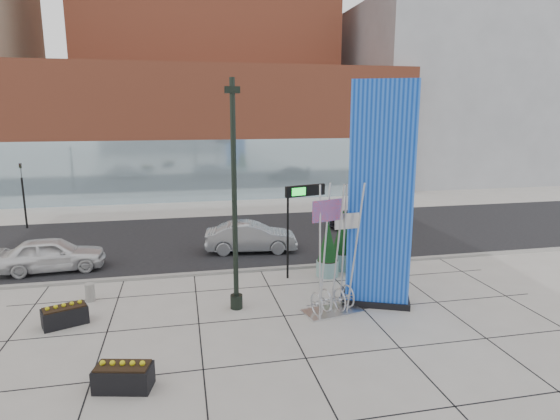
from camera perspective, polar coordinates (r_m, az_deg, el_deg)
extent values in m
plane|color=#9E9991|center=(17.83, -3.42, -11.75)|extent=(160.00, 160.00, 0.00)
cube|color=black|center=(27.23, -6.59, -3.43)|extent=(80.00, 12.00, 0.02)
cube|color=gray|center=(21.50, -5.04, -7.42)|extent=(80.00, 0.30, 0.12)
cube|color=brown|center=(43.34, -7.62, 9.52)|extent=(34.00, 10.00, 11.00)
cube|color=#8CA5B2|center=(38.80, -6.94, 4.85)|extent=(34.00, 0.60, 5.00)
cube|color=slate|center=(55.94, 19.01, 13.07)|extent=(20.00, 18.00, 18.00)
cube|color=#0C3CBA|center=(17.35, 12.14, 1.59)|extent=(2.47, 1.74, 8.24)
cube|color=black|center=(18.46, 11.60, -10.74)|extent=(2.71, 1.98, 0.23)
cylinder|color=black|center=(16.59, -5.58, 1.41)|extent=(0.19, 0.19, 8.28)
cylinder|color=black|center=(17.70, -5.33, -11.05)|extent=(0.46, 0.46, 0.52)
cube|color=black|center=(16.35, -5.85, 14.37)|extent=(0.52, 0.24, 0.23)
cube|color=silver|center=(17.53, 6.39, -12.13)|extent=(2.26, 1.46, 0.06)
cylinder|color=silver|center=(16.35, 4.57, -5.11)|extent=(0.08, 0.08, 4.74)
cylinder|color=silver|center=(16.76, 5.50, -4.70)|extent=(0.08, 0.08, 4.74)
cylinder|color=silver|center=(16.66, 6.99, -4.84)|extent=(0.08, 0.08, 4.74)
cylinder|color=silver|center=(17.06, 8.04, -4.47)|extent=(0.08, 0.08, 4.74)
cylinder|color=silver|center=(16.76, 9.30, -4.81)|extent=(0.08, 0.08, 4.74)
torus|color=silver|center=(17.08, 4.22, -11.19)|extent=(0.25, 0.86, 0.86)
torus|color=silver|center=(17.37, 5.57, -10.80)|extent=(0.25, 0.86, 0.86)
torus|color=silver|center=(17.35, 7.28, -10.88)|extent=(0.25, 0.86, 0.86)
torus|color=silver|center=(17.67, 8.56, -10.49)|extent=(0.25, 0.86, 0.86)
cube|color=red|center=(16.29, 5.74, -0.03)|extent=(1.20, 0.41, 0.76)
cube|color=silver|center=(16.75, 8.40, -1.43)|extent=(0.95, 0.15, 0.57)
cylinder|color=gray|center=(19.62, -22.15, -9.29)|extent=(0.36, 0.36, 0.70)
cylinder|color=black|center=(20.13, 0.95, -2.92)|extent=(0.10, 0.10, 4.01)
cube|color=black|center=(19.96, 3.37, 2.27)|extent=(1.88, 0.70, 0.48)
cube|color=#19D833|center=(19.76, 2.39, 2.18)|extent=(0.65, 0.21, 0.33)
cylinder|color=#83B0A9|center=(22.01, 7.62, -6.12)|extent=(1.11, 1.11, 0.78)
cylinder|color=black|center=(21.89, 7.64, -5.15)|extent=(1.02, 1.02, 0.07)
cone|color=black|center=(21.63, 7.72, -2.61)|extent=(1.00, 1.00, 2.00)
cylinder|color=#83B0A9|center=(21.54, 9.30, -6.66)|extent=(1.01, 1.01, 0.71)
cylinder|color=black|center=(21.44, 9.33, -5.76)|extent=(0.93, 0.93, 0.06)
cone|color=black|center=(21.18, 9.41, -3.41)|extent=(0.91, 0.91, 1.83)
cylinder|color=#83B0A9|center=(21.02, 5.79, -7.07)|extent=(0.99, 0.99, 0.69)
cylinder|color=black|center=(20.91, 5.81, -6.17)|extent=(0.91, 0.91, 0.06)
cone|color=black|center=(20.66, 5.86, -3.82)|extent=(0.89, 0.89, 1.78)
cube|color=black|center=(17.91, -24.75, -11.69)|extent=(1.59, 1.20, 0.61)
cube|color=black|center=(17.79, -24.84, -10.72)|extent=(1.46, 1.07, 0.06)
cube|color=black|center=(13.62, -18.54, -18.81)|extent=(1.59, 1.04, 0.63)
cube|color=black|center=(13.45, -18.63, -17.58)|extent=(1.46, 0.91, 0.06)
imported|color=white|center=(23.80, -26.01, -4.90)|extent=(4.66, 2.16, 1.55)
imported|color=#929599|center=(24.36, -3.55, -3.34)|extent=(4.86, 2.18, 1.55)
imported|color=black|center=(30.01, 10.43, -0.79)|extent=(4.97, 2.57, 1.38)
cylinder|color=black|center=(33.09, -28.71, 0.72)|extent=(0.12, 0.12, 3.20)
imported|color=black|center=(32.82, -29.06, 4.23)|extent=(0.15, 0.18, 0.90)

